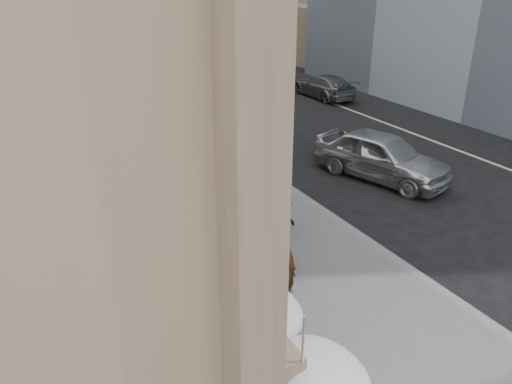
% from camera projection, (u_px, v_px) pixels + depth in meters
% --- Properties ---
extents(ground, '(140.00, 140.00, 0.00)m').
position_uv_depth(ground, '(320.00, 305.00, 10.77)').
color(ground, black).
rests_on(ground, ground).
extents(sidewalk, '(5.00, 80.00, 0.12)m').
position_uv_depth(sidewalk, '(166.00, 158.00, 18.74)').
color(sidewalk, '#5A5A5D').
rests_on(sidewalk, ground).
extents(curb, '(0.24, 80.00, 0.12)m').
position_uv_depth(curb, '(229.00, 147.00, 19.87)').
color(curb, slate).
rests_on(curb, ground).
extents(lane_line, '(0.15, 70.00, 0.01)m').
position_uv_depth(lane_line, '(381.00, 121.00, 23.30)').
color(lane_line, '#BFB78C').
rests_on(lane_line, ground).
extents(far_podium, '(2.00, 80.00, 4.00)m').
position_uv_depth(far_podium, '(463.00, 69.00, 24.63)').
color(far_podium, '#78624E').
rests_on(far_podium, ground).
extents(streetlight_mid, '(1.71, 0.24, 8.00)m').
position_uv_depth(streetlight_mid, '(189.00, 19.00, 21.24)').
color(streetlight_mid, '#2D2D30').
rests_on(streetlight_mid, ground).
extents(traffic_signal, '(4.10, 0.22, 6.00)m').
position_uv_depth(traffic_signal, '(125.00, 18.00, 27.58)').
color(traffic_signal, '#2D2D30').
rests_on(traffic_signal, ground).
extents(snow_bank, '(1.70, 18.10, 0.76)m').
position_uv_depth(snow_bank, '(143.00, 172.00, 16.44)').
color(snow_bank, white).
rests_on(snow_bank, sidewalk).
extents(mounted_horse_left, '(1.61, 2.59, 2.68)m').
position_uv_depth(mounted_horse_left, '(264.00, 233.00, 11.24)').
color(mounted_horse_left, '#4D3117').
rests_on(mounted_horse_left, sidewalk).
extents(mounted_horse_right, '(2.00, 2.15, 2.67)m').
position_uv_depth(mounted_horse_right, '(250.00, 179.00, 13.93)').
color(mounted_horse_right, '#481F14').
rests_on(mounted_horse_right, sidewalk).
extents(pedestrian, '(1.07, 0.49, 1.79)m').
position_uv_depth(pedestrian, '(276.00, 229.00, 11.80)').
color(pedestrian, black).
rests_on(pedestrian, sidewalk).
extents(car_silver, '(3.23, 5.09, 1.61)m').
position_uv_depth(car_silver, '(382.00, 156.00, 16.86)').
color(car_silver, '#B6B8BE').
rests_on(car_silver, ground).
extents(car_grey, '(1.75, 4.27, 1.24)m').
position_uv_depth(car_grey, '(324.00, 86.00, 27.30)').
color(car_grey, '#5C5E64').
rests_on(car_grey, ground).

